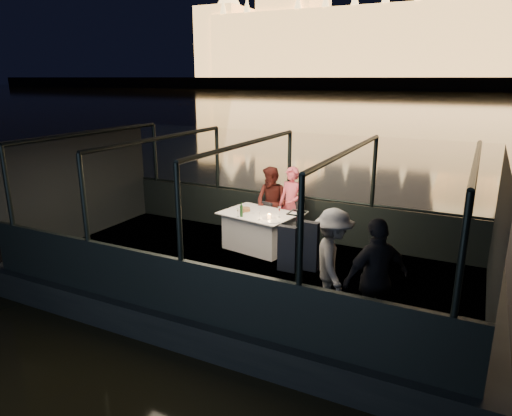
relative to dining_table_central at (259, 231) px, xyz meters
The scene contains 28 objects.
river_water 79.02m from the dining_table_central, 89.83° to the left, with size 500.00×500.00×0.00m, color black.
boat_hull 1.34m from the dining_table_central, 76.78° to the right, with size 8.60×4.40×1.00m, color black.
boat_deck 1.09m from the dining_table_central, 76.78° to the right, with size 8.00×4.00×0.04m, color black.
gunwale_port 1.04m from the dining_table_central, 77.20° to the left, with size 8.00×0.08×0.90m, color black.
gunwale_starboard 2.99m from the dining_table_central, 85.57° to the right, with size 8.00×0.08×0.90m, color black.
cabin_glass_port 1.60m from the dining_table_central, 77.20° to the left, with size 8.00×0.02×1.40m, color #99B2B2, non-canonical shape.
cabin_glass_starboard 3.23m from the dining_table_central, 85.57° to the right, with size 8.00×0.02×1.40m, color #99B2B2, non-canonical shape.
cabin_roof_glass 2.17m from the dining_table_central, 76.78° to the right, with size 8.00×4.00×0.02m, color #99B2B2, non-canonical shape.
end_wall_fore 3.97m from the dining_table_central, 165.37° to the right, with size 0.02×4.00×2.30m, color black, non-canonical shape.
end_wall_aft 4.41m from the dining_table_central, 13.09° to the right, with size 0.02×4.00×2.30m, color black, non-canonical shape.
canopy_ribs 1.27m from the dining_table_central, 76.78° to the right, with size 8.00×4.00×2.30m, color black, non-canonical shape.
embankment 209.02m from the dining_table_central, 89.94° to the left, with size 400.00×140.00×6.00m, color #423D33.
dining_table_central is the anchor object (origin of this frame).
chair_port_left 0.48m from the dining_table_central, 109.25° to the left, with size 0.38×0.38×0.82m, color black.
chair_port_right 0.69m from the dining_table_central, 45.61° to the left, with size 0.46×0.46×0.99m, color black.
coat_stand 2.99m from the dining_table_central, 53.50° to the right, with size 0.47×0.37×1.68m, color black, non-canonical shape.
person_woman_coral 0.91m from the dining_table_central, 59.76° to the left, with size 0.58×0.39×1.62m, color #DC5060.
person_man_maroon 0.81m from the dining_table_central, 93.63° to the left, with size 0.76×0.59×1.58m, color #411612.
passenger_stripe 2.85m from the dining_table_central, 41.21° to the right, with size 1.04×0.58×1.60m, color silver.
passenger_dark 3.64m from the dining_table_central, 38.31° to the right, with size 0.98×0.41×1.67m, color black.
wine_bottle 0.67m from the dining_table_central, 118.32° to the right, with size 0.06×0.06×0.28m, color #163C19.
bread_basket 0.51m from the dining_table_central, behind, with size 0.21×0.21×0.08m, color brown.
amber_candle 0.59m from the dining_table_central, 34.13° to the right, with size 0.06×0.06×0.08m, color #FF9C3F.
plate_near 0.77m from the dining_table_central, 38.01° to the right, with size 0.24×0.24×0.01m, color silver.
plate_far 0.43m from the dining_table_central, 163.90° to the right, with size 0.23×0.23×0.01m, color silver.
wine_glass_white 0.68m from the dining_table_central, 120.81° to the right, with size 0.06×0.06×0.18m, color silver, non-canonical shape.
wine_glass_red 0.69m from the dining_table_central, ahead, with size 0.07×0.07×0.21m, color white, non-canonical shape.
wine_glass_empty 0.66m from the dining_table_central, 61.93° to the right, with size 0.06×0.06×0.18m, color silver, non-canonical shape.
Camera 1 is at (3.65, -6.92, 3.89)m, focal length 32.00 mm.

